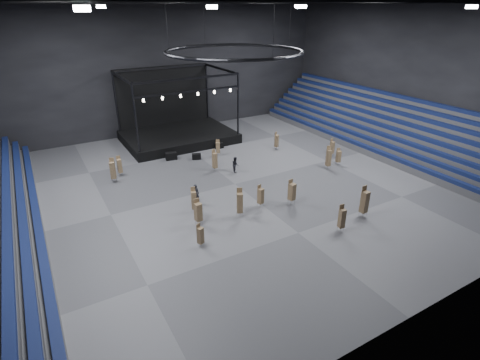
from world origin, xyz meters
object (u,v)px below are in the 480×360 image
flight_case_right (219,146)px  chair_stack_3 (332,147)px  chair_stack_15 (198,211)px  flight_case_left (171,156)px  chair_stack_7 (261,196)px  chair_stack_8 (215,160)px  chair_stack_6 (200,235)px  chair_stack_9 (240,202)px  man_center (195,194)px  flight_case_mid (196,156)px  chair_stack_1 (113,170)px  chair_stack_12 (365,201)px  stage (176,129)px  chair_stack_11 (120,166)px  chair_stack_5 (194,200)px  chair_stack_14 (342,218)px  chair_stack_2 (277,141)px  chair_stack_13 (292,191)px  crew_member (235,164)px  chair_stack_0 (329,157)px  chair_stack_4 (339,156)px

flight_case_right → chair_stack_3: chair_stack_3 is taller
chair_stack_15 → flight_case_right: bearing=52.5°
flight_case_left → chair_stack_7: 15.29m
chair_stack_8 → chair_stack_6: bearing=-131.2°
chair_stack_9 → man_center: chair_stack_9 is taller
flight_case_mid → chair_stack_7: (0.29, -13.59, 0.80)m
chair_stack_7 → man_center: bearing=128.6°
chair_stack_1 → chair_stack_3: (24.61, -5.80, -0.21)m
chair_stack_8 → chair_stack_12: 16.70m
stage → chair_stack_11: size_ratio=6.26×
chair_stack_5 → chair_stack_14: chair_stack_5 is taller
chair_stack_8 → chair_stack_1: bearing=155.0°
chair_stack_2 → flight_case_right: bearing=127.7°
chair_stack_7 → chair_stack_8: (0.08, 9.41, 0.12)m
chair_stack_3 → man_center: chair_stack_3 is taller
flight_case_right → chair_stack_13: 16.58m
flight_case_right → chair_stack_9: 17.28m
chair_stack_5 → chair_stack_12: (12.36, -8.05, 0.26)m
chair_stack_1 → chair_stack_5: bearing=-45.7°
stage → chair_stack_15: stage is taller
chair_stack_1 → crew_member: chair_stack_1 is taller
chair_stack_7 → chair_stack_11: 16.28m
man_center → flight_case_right: bearing=-111.6°
chair_stack_0 → chair_stack_1: bearing=166.3°
chair_stack_11 → man_center: (4.49, -9.77, -0.21)m
chair_stack_5 → chair_stack_7: (5.58, -2.17, -0.08)m
chair_stack_12 → chair_stack_14: size_ratio=1.21×
chair_stack_2 → crew_member: (-8.01, -3.59, -0.29)m
chair_stack_8 → man_center: bearing=-140.4°
chair_stack_9 → chair_stack_5: bearing=163.8°
flight_case_left → chair_stack_11: (-6.37, -1.63, 0.73)m
chair_stack_14 → chair_stack_6: bearing=168.3°
stage → chair_stack_2: stage is taller
chair_stack_13 → chair_stack_3: bearing=19.7°
flight_case_mid → chair_stack_3: bearing=-26.5°
chair_stack_3 → chair_stack_6: size_ratio=1.11×
flight_case_mid → chair_stack_8: (0.37, -4.18, 0.92)m
chair_stack_7 → chair_stack_2: bearing=34.8°
flight_case_right → stage: bearing=119.9°
flight_case_mid → flight_case_left: bearing=152.2°
chair_stack_0 → chair_stack_8: (-11.22, 5.82, -0.10)m
chair_stack_13 → chair_stack_1: bearing=122.7°
flight_case_right → chair_stack_0: 14.19m
chair_stack_8 → chair_stack_15: bearing=-133.9°
chair_stack_0 → chair_stack_14: 12.89m
chair_stack_0 → chair_stack_11: chair_stack_0 is taller
chair_stack_7 → flight_case_right: bearing=61.6°
chair_stack_4 → chair_stack_6: 21.50m
chair_stack_1 → chair_stack_8: chair_stack_1 is taller
chair_stack_0 → chair_stack_6: size_ratio=1.35×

